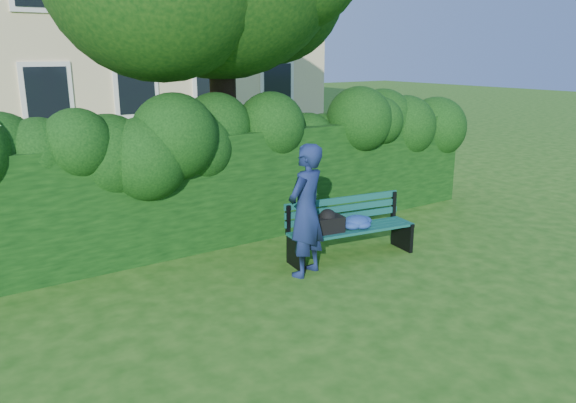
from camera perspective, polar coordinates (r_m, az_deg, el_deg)
ground at (r=7.94m, az=2.47°, el=-7.56°), size 80.00×80.00×0.00m
hedge at (r=9.43m, az=-5.52°, el=1.77°), size 10.00×1.00×1.80m
park_bench at (r=8.51m, az=5.97°, el=-2.46°), size 2.05×0.85×0.89m
man_reading at (r=7.71m, az=1.83°, el=-0.93°), size 0.80×0.67×1.86m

